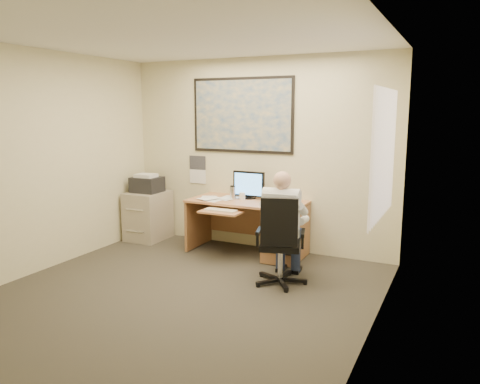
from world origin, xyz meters
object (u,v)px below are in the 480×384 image
at_px(office_chair, 278,259).
at_px(filing_cabinet, 148,211).
at_px(desk, 270,225).
at_px(person, 282,228).

bearing_deg(office_chair, filing_cabinet, 143.37).
bearing_deg(desk, person, -60.16).
bearing_deg(desk, filing_cabinet, -179.76).
distance_m(filing_cabinet, person, 2.67).
bearing_deg(office_chair, person, 63.73).
distance_m(filing_cabinet, office_chair, 2.68).
xyz_separation_m(filing_cabinet, office_chair, (2.51, -0.93, -0.13)).
height_order(filing_cabinet, person, person).
xyz_separation_m(office_chair, person, (0.01, 0.08, 0.35)).
distance_m(office_chair, person, 0.35).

